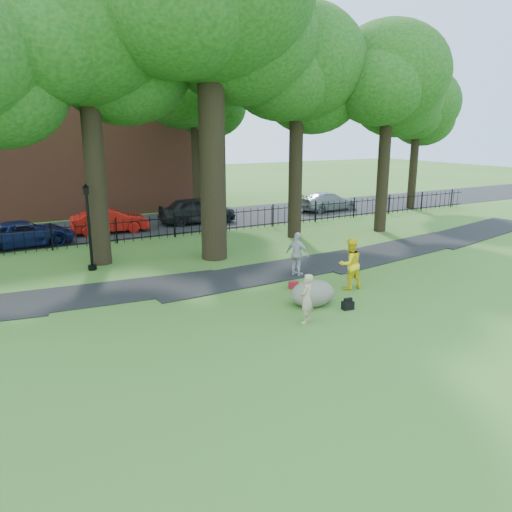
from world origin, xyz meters
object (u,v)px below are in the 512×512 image
boulder (313,292)px  big_tree (211,6)px  woman (307,298)px  red_sedan (110,221)px  lamppost (89,229)px  man (350,264)px

boulder → big_tree: bearing=91.2°
woman → boulder: 1.59m
big_tree → red_sedan: 12.52m
big_tree → woman: bearing=-96.2°
big_tree → lamppost: size_ratio=4.17×
big_tree → woman: size_ratio=9.74×
boulder → lamppost: bearing=124.9°
big_tree → red_sedan: bearing=110.0°
boulder → lamppost: size_ratio=0.43×
boulder → lamppost: 9.44m
man → boulder: 2.28m
woman → boulder: size_ratio=0.99×
boulder → red_sedan: size_ratio=0.37×
big_tree → man: big_tree is taller
woman → boulder: bearing=-168.1°
woman → red_sedan: (-1.91, 15.89, -0.07)m
man → lamppost: lamppost is taller
man → boulder: size_ratio=1.23×
man → lamppost: 10.21m
woman → red_sedan: bearing=-119.0°
woman → lamppost: lamppost is taller
man → boulder: bearing=23.4°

